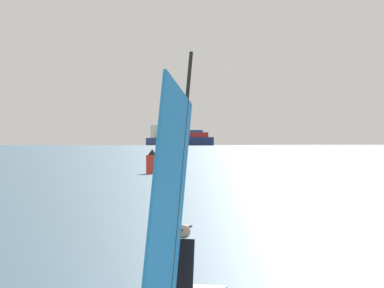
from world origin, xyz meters
name	(u,v)px	position (x,y,z in m)	size (l,w,h in m)	color
windsurfer	(179,248)	(-3.35, 1.77, 0.99)	(0.96, 3.59, 4.19)	white
cargo_ship	(177,139)	(-162.19, 872.24, 6.98)	(100.93, 156.30, 29.97)	navy
channel_buoy	(152,163)	(-15.43, 56.12, 0.93)	(1.05, 1.05, 2.08)	red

